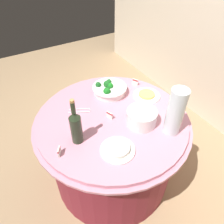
{
  "coord_description": "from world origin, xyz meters",
  "views": [
    {
      "loc": [
        1.0,
        -0.59,
        1.81
      ],
      "look_at": [
        0.0,
        0.0,
        0.79
      ],
      "focal_mm": 34.58,
      "sensor_mm": 36.0,
      "label": 1
    }
  ],
  "objects_px": {
    "label_placard_front": "(135,82)",
    "label_placard_rear": "(59,151)",
    "broccoli_bowl": "(109,89)",
    "serving_tongs": "(80,111)",
    "wine_bottle": "(76,126)",
    "label_placard_mid": "(110,115)",
    "plate_stack": "(142,117)",
    "food_plate_noodles": "(147,95)",
    "decorative_fruit_vase": "(175,114)",
    "food_plate_rice": "(118,149)"
  },
  "relations": [
    {
      "from": "label_placard_front",
      "to": "label_placard_rear",
      "type": "relative_size",
      "value": 1.0
    },
    {
      "from": "broccoli_bowl",
      "to": "serving_tongs",
      "type": "height_order",
      "value": "broccoli_bowl"
    },
    {
      "from": "serving_tongs",
      "to": "label_placard_rear",
      "type": "xyz_separation_m",
      "value": [
        0.31,
        -0.28,
        0.03
      ]
    },
    {
      "from": "wine_bottle",
      "to": "label_placard_rear",
      "type": "distance_m",
      "value": 0.18
    },
    {
      "from": "label_placard_mid",
      "to": "broccoli_bowl",
      "type": "bearing_deg",
      "value": 150.47
    },
    {
      "from": "plate_stack",
      "to": "label_placard_front",
      "type": "distance_m",
      "value": 0.48
    },
    {
      "from": "wine_bottle",
      "to": "label_placard_rear",
      "type": "bearing_deg",
      "value": -71.33
    },
    {
      "from": "broccoli_bowl",
      "to": "label_placard_rear",
      "type": "distance_m",
      "value": 0.7
    },
    {
      "from": "label_placard_front",
      "to": "food_plate_noodles",
      "type": "bearing_deg",
      "value": -4.98
    },
    {
      "from": "label_placard_mid",
      "to": "label_placard_rear",
      "type": "bearing_deg",
      "value": -73.36
    },
    {
      "from": "label_placard_rear",
      "to": "decorative_fruit_vase",
      "type": "bearing_deg",
      "value": 75.01
    },
    {
      "from": "serving_tongs",
      "to": "label_placard_front",
      "type": "bearing_deg",
      "value": 98.1
    },
    {
      "from": "wine_bottle",
      "to": "plate_stack",
      "type": "bearing_deg",
      "value": 80.2
    },
    {
      "from": "wine_bottle",
      "to": "food_plate_noodles",
      "type": "bearing_deg",
      "value": 102.67
    },
    {
      "from": "broccoli_bowl",
      "to": "wine_bottle",
      "type": "distance_m",
      "value": 0.56
    },
    {
      "from": "broccoli_bowl",
      "to": "food_plate_rice",
      "type": "xyz_separation_m",
      "value": [
        0.55,
        -0.26,
        -0.02
      ]
    },
    {
      "from": "label_placard_front",
      "to": "broccoli_bowl",
      "type": "bearing_deg",
      "value": -91.91
    },
    {
      "from": "serving_tongs",
      "to": "food_plate_noodles",
      "type": "bearing_deg",
      "value": 78.81
    },
    {
      "from": "plate_stack",
      "to": "label_placard_front",
      "type": "xyz_separation_m",
      "value": [
        -0.42,
        0.24,
        -0.02
      ]
    },
    {
      "from": "label_placard_front",
      "to": "label_placard_mid",
      "type": "distance_m",
      "value": 0.48
    },
    {
      "from": "broccoli_bowl",
      "to": "food_plate_noodles",
      "type": "distance_m",
      "value": 0.31
    },
    {
      "from": "decorative_fruit_vase",
      "to": "label_placard_mid",
      "type": "height_order",
      "value": "decorative_fruit_vase"
    },
    {
      "from": "broccoli_bowl",
      "to": "serving_tongs",
      "type": "xyz_separation_m",
      "value": [
        0.09,
        -0.3,
        -0.03
      ]
    },
    {
      "from": "plate_stack",
      "to": "label_placard_rear",
      "type": "height_order",
      "value": "plate_stack"
    },
    {
      "from": "serving_tongs",
      "to": "label_placard_rear",
      "type": "height_order",
      "value": "label_placard_rear"
    },
    {
      "from": "food_plate_rice",
      "to": "label_placard_front",
      "type": "xyz_separation_m",
      "value": [
        -0.54,
        0.51,
        0.01
      ]
    },
    {
      "from": "serving_tongs",
      "to": "food_plate_rice",
      "type": "height_order",
      "value": "food_plate_rice"
    },
    {
      "from": "food_plate_noodles",
      "to": "label_placard_mid",
      "type": "bearing_deg",
      "value": -79.51
    },
    {
      "from": "serving_tongs",
      "to": "label_placard_front",
      "type": "height_order",
      "value": "label_placard_front"
    },
    {
      "from": "label_placard_front",
      "to": "label_placard_rear",
      "type": "xyz_separation_m",
      "value": [
        0.39,
        -0.83,
        0.0
      ]
    },
    {
      "from": "decorative_fruit_vase",
      "to": "plate_stack",
      "type": "bearing_deg",
      "value": -141.45
    },
    {
      "from": "serving_tongs",
      "to": "decorative_fruit_vase",
      "type": "bearing_deg",
      "value": 41.78
    },
    {
      "from": "wine_bottle",
      "to": "label_placard_mid",
      "type": "height_order",
      "value": "wine_bottle"
    },
    {
      "from": "wine_bottle",
      "to": "decorative_fruit_vase",
      "type": "relative_size",
      "value": 0.99
    },
    {
      "from": "wine_bottle",
      "to": "broccoli_bowl",
      "type": "bearing_deg",
      "value": 128.53
    },
    {
      "from": "serving_tongs",
      "to": "food_plate_noodles",
      "type": "xyz_separation_m",
      "value": [
        0.11,
        0.54,
        0.01
      ]
    },
    {
      "from": "food_plate_rice",
      "to": "food_plate_noodles",
      "type": "height_order",
      "value": "food_plate_rice"
    },
    {
      "from": "wine_bottle",
      "to": "decorative_fruit_vase",
      "type": "bearing_deg",
      "value": 67.4
    },
    {
      "from": "plate_stack",
      "to": "decorative_fruit_vase",
      "type": "relative_size",
      "value": 0.62
    },
    {
      "from": "decorative_fruit_vase",
      "to": "label_placard_front",
      "type": "xyz_separation_m",
      "value": [
        -0.58,
        0.11,
        -0.12
      ]
    },
    {
      "from": "food_plate_rice",
      "to": "label_placard_front",
      "type": "distance_m",
      "value": 0.75
    },
    {
      "from": "broccoli_bowl",
      "to": "food_plate_noodles",
      "type": "height_order",
      "value": "broccoli_bowl"
    },
    {
      "from": "food_plate_noodles",
      "to": "label_placard_front",
      "type": "xyz_separation_m",
      "value": [
        -0.19,
        0.02,
        0.02
      ]
    },
    {
      "from": "serving_tongs",
      "to": "label_placard_rear",
      "type": "relative_size",
      "value": 2.97
    },
    {
      "from": "plate_stack",
      "to": "food_plate_noodles",
      "type": "distance_m",
      "value": 0.32
    },
    {
      "from": "label_placard_rear",
      "to": "food_plate_noodles",
      "type": "bearing_deg",
      "value": 103.74
    },
    {
      "from": "plate_stack",
      "to": "food_plate_rice",
      "type": "distance_m",
      "value": 0.3
    },
    {
      "from": "label_placard_mid",
      "to": "wine_bottle",
      "type": "bearing_deg",
      "value": -74.39
    },
    {
      "from": "food_plate_noodles",
      "to": "label_placard_mid",
      "type": "xyz_separation_m",
      "value": [
        0.07,
        -0.39,
        0.02
      ]
    },
    {
      "from": "plate_stack",
      "to": "wine_bottle",
      "type": "bearing_deg",
      "value": -99.8
    }
  ]
}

